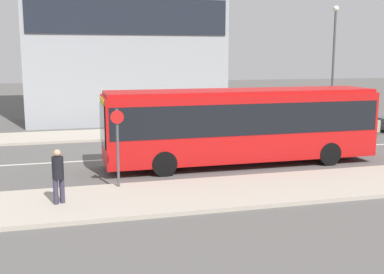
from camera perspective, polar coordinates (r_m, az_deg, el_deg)
The scene contains 9 objects.
ground_plane at distance 21.45m, azimuth -5.26°, elevation -2.43°, with size 120.00×120.00×0.00m, color #595654.
sidewalk_near at distance 15.50m, azimuth -1.28°, elevation -6.95°, with size 44.00×3.50×0.13m.
sidewalk_far at distance 27.51m, azimuth -7.49°, elevation 0.38°, with size 44.00×3.50×0.13m.
lane_centerline at distance 21.45m, azimuth -5.26°, elevation -2.42°, with size 41.80×0.16×0.01m.
city_bus at distance 19.83m, azimuth 5.83°, elevation 1.81°, with size 11.23×2.47×3.11m.
parked_car_0 at distance 28.78m, azimuth 16.79°, elevation 1.65°, with size 4.36×1.88×1.40m.
pedestrian_near_stop at distance 14.78m, azimuth -15.59°, elevation -4.14°, with size 0.34×0.34×1.64m.
bus_stop_sign at distance 16.11m, azimuth -8.81°, elevation -0.54°, with size 0.44×0.12×2.63m.
street_lamp at distance 30.10m, azimuth 16.44°, elevation 9.33°, with size 0.36×0.36×7.19m.
Camera 1 is at (-3.52, -20.67, 4.53)m, focal length 45.00 mm.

